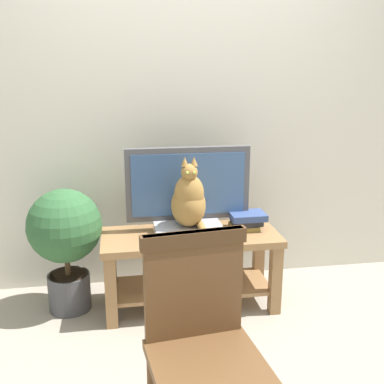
{
  "coord_description": "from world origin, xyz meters",
  "views": [
    {
      "loc": [
        -0.44,
        -2.22,
        1.57
      ],
      "look_at": [
        0.0,
        0.5,
        0.8
      ],
      "focal_mm": 43.54,
      "sensor_mm": 36.0,
      "label": 1
    }
  ],
  "objects_px": {
    "tv_stand": "(191,256)",
    "potted_plant": "(65,236)",
    "wooden_chair": "(202,335)",
    "cat": "(189,200)",
    "media_box": "(188,231)",
    "book_stack": "(246,220)",
    "tv": "(188,187)"
  },
  "relations": [
    {
      "from": "cat",
      "to": "tv",
      "type": "bearing_deg",
      "value": 82.44
    },
    {
      "from": "book_stack",
      "to": "tv_stand",
      "type": "bearing_deg",
      "value": -174.48
    },
    {
      "from": "tv_stand",
      "to": "cat",
      "type": "distance_m",
      "value": 0.41
    },
    {
      "from": "tv_stand",
      "to": "tv",
      "type": "bearing_deg",
      "value": 89.98
    },
    {
      "from": "media_box",
      "to": "cat",
      "type": "height_order",
      "value": "cat"
    },
    {
      "from": "potted_plant",
      "to": "cat",
      "type": "bearing_deg",
      "value": -10.76
    },
    {
      "from": "tv_stand",
      "to": "media_box",
      "type": "xyz_separation_m",
      "value": [
        -0.02,
        -0.05,
        0.19
      ]
    },
    {
      "from": "cat",
      "to": "wooden_chair",
      "type": "distance_m",
      "value": 1.15
    },
    {
      "from": "tv",
      "to": "book_stack",
      "type": "xyz_separation_m",
      "value": [
        0.38,
        -0.06,
        -0.23
      ]
    },
    {
      "from": "tv_stand",
      "to": "potted_plant",
      "type": "relative_size",
      "value": 1.4
    },
    {
      "from": "wooden_chair",
      "to": "cat",
      "type": "bearing_deg",
      "value": 83.63
    },
    {
      "from": "wooden_chair",
      "to": "potted_plant",
      "type": "xyz_separation_m",
      "value": [
        -0.64,
        1.27,
        -0.03
      ]
    },
    {
      "from": "tv_stand",
      "to": "tv",
      "type": "xyz_separation_m",
      "value": [
        0.0,
        0.1,
        0.44
      ]
    },
    {
      "from": "book_stack",
      "to": "potted_plant",
      "type": "height_order",
      "value": "potted_plant"
    },
    {
      "from": "book_stack",
      "to": "cat",
      "type": "bearing_deg",
      "value": -166.19
    },
    {
      "from": "tv",
      "to": "wooden_chair",
      "type": "bearing_deg",
      "value": -96.52
    },
    {
      "from": "wooden_chair",
      "to": "potted_plant",
      "type": "distance_m",
      "value": 1.43
    },
    {
      "from": "wooden_chair",
      "to": "book_stack",
      "type": "xyz_separation_m",
      "value": [
        0.52,
        1.22,
        0.03
      ]
    },
    {
      "from": "media_box",
      "to": "cat",
      "type": "xyz_separation_m",
      "value": [
        0.0,
        -0.01,
        0.21
      ]
    },
    {
      "from": "tv",
      "to": "wooden_chair",
      "type": "height_order",
      "value": "tv"
    },
    {
      "from": "tv_stand",
      "to": "cat",
      "type": "bearing_deg",
      "value": -109.03
    },
    {
      "from": "tv_stand",
      "to": "cat",
      "type": "height_order",
      "value": "cat"
    },
    {
      "from": "tv",
      "to": "wooden_chair",
      "type": "relative_size",
      "value": 0.87
    },
    {
      "from": "tv_stand",
      "to": "book_stack",
      "type": "relative_size",
      "value": 4.95
    },
    {
      "from": "tv",
      "to": "book_stack",
      "type": "height_order",
      "value": "tv"
    },
    {
      "from": "book_stack",
      "to": "potted_plant",
      "type": "bearing_deg",
      "value": 177.64
    },
    {
      "from": "tv_stand",
      "to": "book_stack",
      "type": "bearing_deg",
      "value": 5.52
    },
    {
      "from": "tv_stand",
      "to": "potted_plant",
      "type": "distance_m",
      "value": 0.81
    },
    {
      "from": "potted_plant",
      "to": "media_box",
      "type": "bearing_deg",
      "value": -9.89
    },
    {
      "from": "cat",
      "to": "book_stack",
      "type": "distance_m",
      "value": 0.45
    },
    {
      "from": "cat",
      "to": "book_stack",
      "type": "height_order",
      "value": "cat"
    },
    {
      "from": "book_stack",
      "to": "media_box",
      "type": "bearing_deg",
      "value": -167.88
    }
  ]
}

